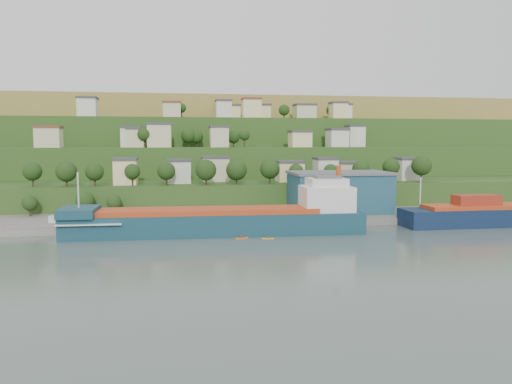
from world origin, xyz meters
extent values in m
plane|color=#46554D|center=(0.00, 0.00, 0.00)|extent=(500.00, 500.00, 0.00)
cube|color=slate|center=(20.00, 28.00, 0.00)|extent=(220.00, 26.00, 4.00)
cube|color=slate|center=(-55.00, 22.00, 0.00)|extent=(40.00, 18.00, 2.40)
cube|color=#284719|center=(0.00, 56.00, 0.00)|extent=(260.00, 32.00, 20.00)
cube|color=#284719|center=(0.00, 86.00, 0.00)|extent=(280.00, 32.00, 44.00)
cube|color=#284719|center=(0.00, 116.00, 0.00)|extent=(300.00, 32.00, 70.00)
cube|color=olive|center=(0.00, 190.00, 0.00)|extent=(360.00, 120.00, 96.00)
cube|color=beige|center=(-35.44, 50.47, 14.00)|extent=(7.32, 9.00, 8.00)
cube|color=#3F3F44|center=(-35.44, 50.47, 18.45)|extent=(7.92, 9.60, 0.90)
cube|color=silver|center=(-17.63, 53.14, 13.72)|extent=(7.65, 8.49, 7.44)
cube|color=#3F3F44|center=(-17.63, 53.14, 17.89)|extent=(8.25, 9.09, 0.90)
cube|color=beige|center=(-4.67, 58.75, 14.12)|extent=(9.21, 7.60, 8.23)
cube|color=#3F3F44|center=(-4.67, 58.75, 18.68)|extent=(9.81, 8.20, 0.90)
cube|color=beige|center=(21.63, 54.26, 13.32)|extent=(9.06, 8.76, 6.64)
cube|color=#3F3F44|center=(21.63, 54.26, 17.09)|extent=(9.66, 9.36, 0.90)
cube|color=silver|center=(34.39, 52.06, 13.91)|extent=(7.40, 7.54, 7.82)
cube|color=#3F3F44|center=(34.39, 52.06, 18.27)|extent=(8.00, 8.14, 0.90)
cube|color=beige|center=(43.57, 54.43, 13.08)|extent=(8.80, 7.30, 6.17)
cube|color=#3F3F44|center=(43.57, 54.43, 16.62)|extent=(9.40, 7.90, 0.90)
cube|color=silver|center=(66.34, 53.19, 13.79)|extent=(7.93, 8.07, 7.59)
cube|color=#3F3F44|center=(66.34, 53.19, 18.04)|extent=(8.53, 8.67, 0.90)
cube|color=beige|center=(-66.48, 80.60, 25.69)|extent=(9.17, 7.35, 7.38)
cube|color=brown|center=(-66.48, 80.60, 29.83)|extent=(9.77, 7.95, 0.90)
cube|color=silver|center=(-36.57, 89.35, 25.85)|extent=(7.92, 7.08, 7.70)
cube|color=#3F3F44|center=(-36.57, 89.35, 30.15)|extent=(8.52, 7.68, 0.90)
cube|color=beige|center=(-34.26, 85.72, 25.56)|extent=(7.33, 8.09, 7.12)
cube|color=#3F3F44|center=(-34.26, 85.72, 29.57)|extent=(7.93, 8.69, 0.90)
cube|color=beige|center=(-25.10, 84.63, 26.48)|extent=(9.39, 8.79, 8.96)
cube|color=#3F3F44|center=(-25.10, 84.63, 31.41)|extent=(9.99, 9.39, 0.90)
cube|color=beige|center=(-0.95, 85.64, 25.98)|extent=(7.36, 8.12, 7.96)
cube|color=#3F3F44|center=(-0.95, 85.64, 30.41)|extent=(7.96, 8.72, 0.90)
cube|color=beige|center=(33.29, 85.14, 25.07)|extent=(8.40, 8.72, 6.15)
cube|color=#3F3F44|center=(33.29, 85.14, 28.60)|extent=(9.00, 9.32, 0.90)
cube|color=silver|center=(51.04, 89.30, 25.58)|extent=(8.02, 8.97, 7.16)
cube|color=#3F3F44|center=(51.04, 89.30, 29.61)|extent=(8.62, 9.57, 0.90)
cube|color=silver|center=(60.02, 91.48, 26.41)|extent=(7.05, 7.24, 8.82)
cube|color=#3F3F44|center=(60.02, 91.48, 31.27)|extent=(7.65, 7.84, 0.90)
cube|color=silver|center=(-56.64, 110.57, 39.00)|extent=(8.02, 8.99, 8.00)
cube|color=#3F3F44|center=(-56.64, 110.57, 43.45)|extent=(8.62, 9.59, 0.90)
cube|color=beige|center=(-20.03, 111.11, 38.29)|extent=(7.87, 7.19, 6.59)
cube|color=brown|center=(-20.03, 111.11, 42.04)|extent=(8.47, 7.79, 0.90)
cube|color=silver|center=(4.39, 120.77, 39.21)|extent=(7.30, 7.83, 8.43)
cube|color=#3F3F44|center=(4.39, 120.77, 43.88)|extent=(7.90, 8.43, 0.90)
cube|color=beige|center=(7.48, 121.95, 38.13)|extent=(9.57, 8.87, 6.27)
cube|color=#3F3F44|center=(7.48, 121.95, 41.72)|extent=(10.17, 9.47, 0.90)
cube|color=beige|center=(17.03, 114.15, 39.45)|extent=(8.47, 7.28, 8.90)
cube|color=brown|center=(17.03, 114.15, 44.35)|extent=(9.07, 7.88, 0.90)
cube|color=beige|center=(22.35, 119.02, 38.24)|extent=(8.60, 7.11, 6.48)
cube|color=#3F3F44|center=(22.35, 119.02, 41.93)|extent=(9.20, 7.71, 0.90)
cube|color=beige|center=(43.79, 117.70, 38.34)|extent=(9.71, 8.81, 6.68)
cube|color=#3F3F44|center=(43.79, 117.70, 42.13)|extent=(10.31, 9.41, 0.90)
cube|color=beige|center=(59.90, 114.75, 38.84)|extent=(7.43, 7.95, 7.69)
cube|color=#3F3F44|center=(59.90, 114.75, 43.14)|extent=(8.03, 8.55, 0.90)
cube|color=silver|center=(61.69, 115.34, 38.42)|extent=(8.10, 8.46, 6.84)
cube|color=#3F3F44|center=(61.69, 115.34, 42.29)|extent=(8.70, 9.06, 0.90)
cylinder|color=#382619|center=(-63.61, 45.71, 11.63)|extent=(0.50, 0.50, 3.25)
sphere|color=black|center=(-63.61, 45.71, 14.86)|extent=(5.85, 5.85, 5.85)
cylinder|color=#382619|center=(-53.17, 44.67, 11.50)|extent=(0.50, 0.50, 2.99)
sphere|color=black|center=(-53.17, 44.67, 14.80)|extent=(6.57, 6.57, 6.57)
cylinder|color=#382619|center=(-44.59, 44.94, 11.51)|extent=(0.50, 0.50, 3.03)
sphere|color=black|center=(-44.59, 44.94, 14.65)|extent=(5.88, 5.88, 5.88)
cylinder|color=#382619|center=(-32.88, 45.83, 11.56)|extent=(0.50, 0.50, 3.12)
sphere|color=black|center=(-32.88, 45.83, 14.53)|extent=(5.11, 5.11, 5.11)
cylinder|color=#382619|center=(-21.96, 45.02, 11.52)|extent=(0.50, 0.50, 3.04)
sphere|color=black|center=(-21.96, 45.02, 14.67)|extent=(5.94, 5.94, 5.94)
cylinder|color=#382619|center=(-9.12, 42.67, 11.56)|extent=(0.50, 0.50, 3.11)
sphere|color=black|center=(-9.12, 42.67, 15.00)|extent=(6.85, 6.85, 6.85)
cylinder|color=#382619|center=(1.29, 45.50, 11.41)|extent=(0.50, 0.50, 2.82)
sphere|color=black|center=(1.29, 45.50, 14.76)|extent=(7.07, 7.07, 7.07)
cylinder|color=#382619|center=(12.46, 44.05, 11.64)|extent=(0.50, 0.50, 3.27)
sphere|color=black|center=(12.46, 44.05, 15.10)|extent=(6.66, 6.66, 6.66)
cylinder|color=#382619|center=(21.75, 44.93, 11.41)|extent=(0.50, 0.50, 2.81)
sphere|color=black|center=(21.75, 44.93, 14.21)|extent=(5.09, 5.09, 5.09)
cylinder|color=#382619|center=(33.97, 44.59, 11.40)|extent=(0.50, 0.50, 2.80)
sphere|color=black|center=(33.97, 44.59, 14.15)|extent=(4.90, 4.90, 4.90)
cylinder|color=#382619|center=(44.76, 44.15, 11.60)|extent=(0.50, 0.50, 3.21)
sphere|color=black|center=(44.76, 44.15, 14.90)|extent=(6.17, 6.17, 6.17)
cylinder|color=#382619|center=(56.34, 45.25, 11.91)|extent=(0.50, 0.50, 3.81)
sphere|color=black|center=(56.34, 45.25, 15.49)|extent=(6.10, 6.10, 6.10)
cylinder|color=#382619|center=(66.53, 42.76, 11.98)|extent=(0.50, 0.50, 3.97)
sphere|color=black|center=(66.53, 42.76, 15.90)|extent=(7.05, 7.05, 7.05)
cylinder|color=#382619|center=(-30.89, 81.72, 23.84)|extent=(0.50, 0.50, 3.68)
sphere|color=black|center=(-30.89, 81.72, 27.16)|extent=(5.37, 5.37, 5.37)
cylinder|color=#382619|center=(-15.62, 119.58, 36.94)|extent=(0.50, 0.50, 3.88)
sphere|color=black|center=(-15.62, 119.58, 40.11)|extent=(4.48, 4.48, 4.48)
cylinder|color=#382619|center=(58.42, 120.06, 36.63)|extent=(0.50, 0.50, 3.25)
sphere|color=black|center=(58.42, 120.06, 39.81)|extent=(5.66, 5.66, 5.66)
cylinder|color=#382619|center=(-13.25, 93.06, 23.54)|extent=(0.50, 0.50, 3.07)
sphere|color=black|center=(-13.25, 93.06, 26.76)|extent=(6.14, 6.14, 6.14)
cylinder|color=#382619|center=(32.28, 111.91, 36.38)|extent=(0.50, 0.50, 2.77)
sphere|color=black|center=(32.28, 111.91, 39.20)|extent=(5.21, 5.21, 5.21)
cylinder|color=#382619|center=(8.75, 79.45, 23.85)|extent=(0.50, 0.50, 3.71)
sphere|color=black|center=(8.75, 79.45, 26.94)|extent=(4.46, 4.46, 4.46)
cylinder|color=#382619|center=(-9.82, 93.90, 23.40)|extent=(0.50, 0.50, 2.79)
sphere|color=black|center=(-9.82, 93.90, 26.33)|extent=(5.61, 5.61, 5.61)
cylinder|color=#382619|center=(5.32, 87.43, 23.36)|extent=(0.50, 0.50, 2.71)
sphere|color=black|center=(5.32, 87.43, 26.15)|extent=(5.22, 5.22, 5.22)
cube|color=#123B45|center=(-8.71, 8.66, 1.67)|extent=(78.09, 14.78, 7.77)
cube|color=#B63C18|center=(-10.93, 8.66, 6.22)|extent=(58.04, 11.90, 1.33)
cube|color=#123B45|center=(-43.13, 8.66, 6.66)|extent=(9.28, 12.50, 2.22)
cube|color=silver|center=(21.27, 8.66, 8.88)|extent=(13.69, 11.54, 6.66)
cube|color=silver|center=(21.27, 8.66, 13.32)|extent=(10.28, 9.21, 2.22)
cube|color=#595B5E|center=(21.27, 8.66, 14.77)|extent=(6.88, 6.88, 0.67)
cylinder|color=#B63C18|center=(24.60, 8.66, 16.10)|extent=(1.38, 1.38, 3.33)
cylinder|color=silver|center=(-43.13, 8.66, 12.21)|extent=(0.41, 0.41, 8.88)
cube|color=silver|center=(-39.80, 8.66, 4.22)|extent=(15.95, 13.06, 0.28)
cube|color=#0B1E33|center=(77.57, 9.99, 1.42)|extent=(65.43, 11.24, 7.19)
cube|color=#B63C18|center=(75.39, 9.99, 5.56)|extent=(47.99, 9.19, 1.09)
cylinder|color=silver|center=(49.24, 9.99, 10.35)|extent=(0.35, 0.35, 7.63)
cube|color=maroon|center=(66.68, 9.99, 7.52)|extent=(13.10, 5.52, 2.83)
cube|color=#215163|center=(32.30, 30.42, 8.00)|extent=(30.19, 18.32, 12.00)
cube|color=#595B5E|center=(32.30, 30.42, 14.40)|extent=(31.20, 19.33, 0.80)
cube|color=silver|center=(-50.60, 22.01, 2.55)|extent=(6.28, 4.32, 2.71)
cube|color=silver|center=(-48.65, 17.70, 1.64)|extent=(4.68, 2.67, 0.88)
cube|color=orange|center=(-3.01, 1.40, 0.14)|extent=(3.71, 1.67, 0.28)
sphere|color=#3F3F44|center=(-3.01, 1.40, 0.60)|extent=(0.64, 0.64, 0.64)
cube|color=gold|center=(3.52, 0.00, 0.12)|extent=(3.12, 0.98, 0.23)
sphere|color=#3F3F44|center=(3.52, 0.00, 0.50)|extent=(0.54, 0.54, 0.54)
camera|label=1|loc=(-19.30, -120.79, 24.08)|focal=35.00mm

